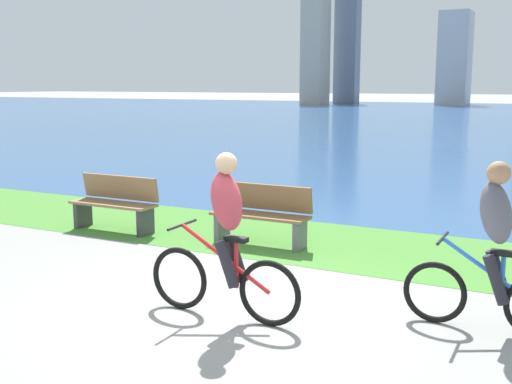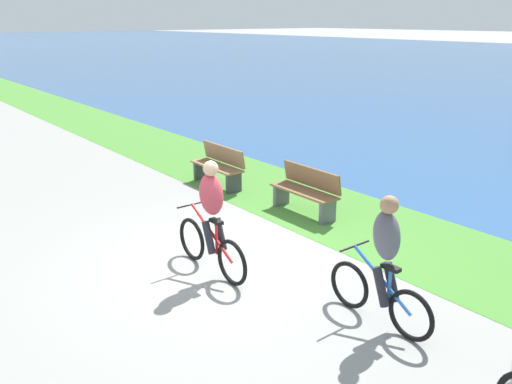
{
  "view_description": "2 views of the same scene",
  "coord_description": "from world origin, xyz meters",
  "px_view_note": "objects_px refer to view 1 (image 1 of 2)",
  "views": [
    {
      "loc": [
        3.18,
        -5.63,
        2.38
      ],
      "look_at": [
        0.04,
        0.51,
        1.18
      ],
      "focal_mm": 43.51,
      "sensor_mm": 36.0,
      "label": 1
    },
    {
      "loc": [
        6.19,
        -4.3,
        3.6
      ],
      "look_at": [
        -0.3,
        0.81,
        0.91
      ],
      "focal_mm": 37.49,
      "sensor_mm": 36.0,
      "label": 2
    }
  ],
  "objects_px": {
    "cyclist_trailing": "(492,248)",
    "bench_far_along_path": "(115,203)",
    "cyclist_lead": "(225,238)",
    "bench_near_path": "(262,215)"
  },
  "relations": [
    {
      "from": "cyclist_lead",
      "to": "cyclist_trailing",
      "type": "xyz_separation_m",
      "value": [
        2.45,
        0.84,
        -0.01
      ]
    },
    {
      "from": "cyclist_lead",
      "to": "bench_far_along_path",
      "type": "distance_m",
      "value": 4.38
    },
    {
      "from": "cyclist_trailing",
      "to": "bench_far_along_path",
      "type": "height_order",
      "value": "cyclist_trailing"
    },
    {
      "from": "cyclist_lead",
      "to": "bench_far_along_path",
      "type": "relative_size",
      "value": 1.16
    },
    {
      "from": "cyclist_trailing",
      "to": "bench_far_along_path",
      "type": "relative_size",
      "value": 1.11
    },
    {
      "from": "cyclist_lead",
      "to": "cyclist_trailing",
      "type": "relative_size",
      "value": 1.04
    },
    {
      "from": "cyclist_lead",
      "to": "bench_near_path",
      "type": "relative_size",
      "value": 1.16
    },
    {
      "from": "bench_near_path",
      "to": "cyclist_lead",
      "type": "bearing_deg",
      "value": -70.47
    },
    {
      "from": "bench_near_path",
      "to": "cyclist_trailing",
      "type": "bearing_deg",
      "value": -30.04
    },
    {
      "from": "cyclist_lead",
      "to": "bench_far_along_path",
      "type": "xyz_separation_m",
      "value": [
        -3.55,
        2.55,
        -0.39
      ]
    }
  ]
}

